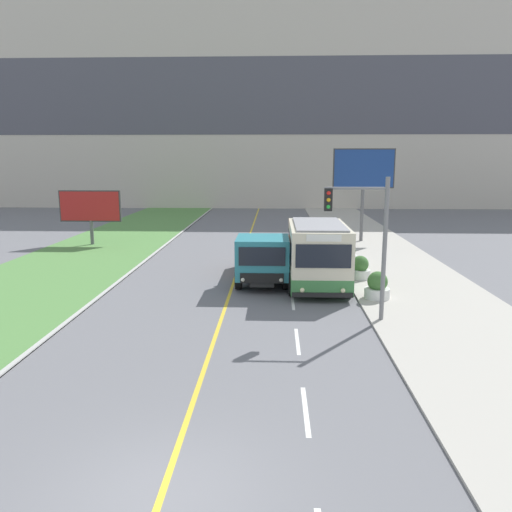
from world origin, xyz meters
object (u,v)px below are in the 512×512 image
billboard_large (364,172)px  billboard_small (90,207)px  city_bus (318,255)px  planter_round_near (377,287)px  planter_round_third (349,255)px  traffic_light_mast (366,230)px  dump_truck (263,259)px  planter_round_second (360,269)px

billboard_large → billboard_small: billboard_large is taller
city_bus → planter_round_near: bearing=-40.2°
billboard_small → planter_round_third: bearing=-19.6°
city_bus → billboard_large: 14.24m
city_bus → planter_round_near: size_ratio=4.68×
traffic_light_mast → planter_round_near: 4.13m
planter_round_third → dump_truck: bearing=-136.3°
billboard_large → planter_round_near: 15.88m
dump_truck → billboard_large: bearing=61.6°
billboard_large → billboard_small: bearing=-174.1°
billboard_small → planter_round_near: billboard_small is taller
traffic_light_mast → planter_round_near: bearing=68.8°
billboard_large → planter_round_near: billboard_large is taller
billboard_large → planter_round_second: size_ratio=5.85×
city_bus → planter_round_third: 5.71m
dump_truck → planter_round_second: size_ratio=5.84×
city_bus → billboard_large: size_ratio=0.82×
dump_truck → planter_round_near: (4.89, -2.68, -0.63)m
traffic_light_mast → planter_round_third: bearing=84.7°
dump_truck → planter_round_near: 5.62m
traffic_light_mast → planter_round_second: 7.08m
city_bus → billboard_small: (-14.70, 11.22, 1.09)m
dump_truck → planter_round_second: dump_truck is taller
traffic_light_mast → planter_round_near: size_ratio=4.56×
billboard_small → planter_round_near: (17.07, -13.21, -2.03)m
billboard_large → billboard_small: 19.16m
city_bus → planter_round_second: size_ratio=4.80×
city_bus → planter_round_second: bearing=35.5°
traffic_light_mast → planter_round_second: (0.97, 6.43, -2.81)m
billboard_small → planter_round_near: size_ratio=3.67×
traffic_light_mast → billboard_large: billboard_large is taller
dump_truck → planter_round_third: (4.72, 4.50, -0.65)m
dump_truck → traffic_light_mast: traffic_light_mast is taller
dump_truck → billboard_small: size_ratio=1.55×
traffic_light_mast → planter_round_second: traffic_light_mast is taller
city_bus → traffic_light_mast: bearing=-75.3°
planter_round_near → planter_round_third: planter_round_near is taller
city_bus → planter_round_near: (2.36, -2.00, -0.94)m
traffic_light_mast → billboard_large: (2.95, 17.99, 1.58)m
billboard_large → planter_round_third: size_ratio=5.88×
billboard_large → planter_round_near: size_ratio=5.71×
billboard_large → billboard_small: size_ratio=1.55×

